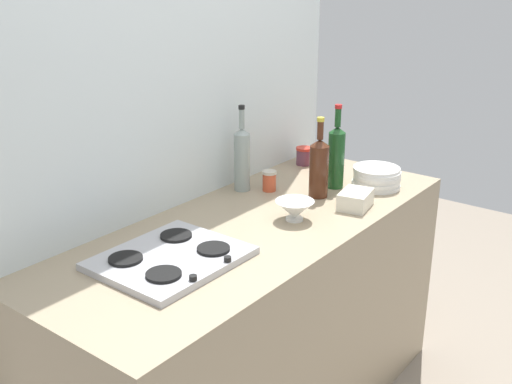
{
  "coord_description": "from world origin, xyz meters",
  "views": [
    {
      "loc": [
        -1.66,
        -1.29,
        1.79
      ],
      "look_at": [
        0.0,
        0.0,
        1.02
      ],
      "focal_mm": 43.13,
      "sensor_mm": 36.0,
      "label": 1
    }
  ],
  "objects_px": {
    "condiment_jar_front": "(320,159)",
    "condiment_jar_rear": "(269,181)",
    "wine_bottle_mid_right": "(336,155)",
    "mixing_bowl": "(295,210)",
    "wine_bottle_leftmost": "(319,167)",
    "butter_dish": "(355,199)",
    "condiment_jar_spare": "(304,156)",
    "plate_stack": "(377,178)",
    "stovetop_hob": "(171,258)",
    "wine_bottle_mid_left": "(242,158)"
  },
  "relations": [
    {
      "from": "wine_bottle_mid_left",
      "to": "condiment_jar_rear",
      "type": "relative_size",
      "value": 4.19
    },
    {
      "from": "condiment_jar_front",
      "to": "condiment_jar_rear",
      "type": "distance_m",
      "value": 0.36
    },
    {
      "from": "stovetop_hob",
      "to": "mixing_bowl",
      "type": "height_order",
      "value": "mixing_bowl"
    },
    {
      "from": "butter_dish",
      "to": "condiment_jar_front",
      "type": "bearing_deg",
      "value": 49.21
    },
    {
      "from": "wine_bottle_mid_right",
      "to": "condiment_jar_spare",
      "type": "distance_m",
      "value": 0.35
    },
    {
      "from": "wine_bottle_leftmost",
      "to": "mixing_bowl",
      "type": "height_order",
      "value": "wine_bottle_leftmost"
    },
    {
      "from": "stovetop_hob",
      "to": "plate_stack",
      "type": "distance_m",
      "value": 1.06
    },
    {
      "from": "condiment_jar_rear",
      "to": "wine_bottle_mid_left",
      "type": "bearing_deg",
      "value": 123.22
    },
    {
      "from": "wine_bottle_mid_left",
      "to": "condiment_jar_spare",
      "type": "height_order",
      "value": "wine_bottle_mid_left"
    },
    {
      "from": "butter_dish",
      "to": "condiment_jar_spare",
      "type": "distance_m",
      "value": 0.58
    },
    {
      "from": "wine_bottle_mid_left",
      "to": "butter_dish",
      "type": "distance_m",
      "value": 0.51
    },
    {
      "from": "mixing_bowl",
      "to": "butter_dish",
      "type": "distance_m",
      "value": 0.28
    },
    {
      "from": "wine_bottle_mid_right",
      "to": "condiment_jar_rear",
      "type": "xyz_separation_m",
      "value": [
        -0.21,
        0.2,
        -0.1
      ]
    },
    {
      "from": "condiment_jar_front",
      "to": "condiment_jar_spare",
      "type": "relative_size",
      "value": 1.25
    },
    {
      "from": "wine_bottle_mid_left",
      "to": "condiment_jar_front",
      "type": "distance_m",
      "value": 0.45
    },
    {
      "from": "wine_bottle_mid_left",
      "to": "condiment_jar_rear",
      "type": "bearing_deg",
      "value": -56.78
    },
    {
      "from": "condiment_jar_rear",
      "to": "butter_dish",
      "type": "bearing_deg",
      "value": -82.58
    },
    {
      "from": "wine_bottle_leftmost",
      "to": "wine_bottle_mid_right",
      "type": "bearing_deg",
      "value": 1.4
    },
    {
      "from": "butter_dish",
      "to": "condiment_jar_front",
      "type": "height_order",
      "value": "condiment_jar_front"
    },
    {
      "from": "wine_bottle_mid_left",
      "to": "mixing_bowl",
      "type": "height_order",
      "value": "wine_bottle_mid_left"
    },
    {
      "from": "wine_bottle_mid_left",
      "to": "plate_stack",
      "type": "bearing_deg",
      "value": -49.11
    },
    {
      "from": "wine_bottle_mid_left",
      "to": "condiment_jar_rear",
      "type": "height_order",
      "value": "wine_bottle_mid_left"
    },
    {
      "from": "plate_stack",
      "to": "condiment_jar_front",
      "type": "relative_size",
      "value": 1.95
    },
    {
      "from": "butter_dish",
      "to": "condiment_jar_front",
      "type": "relative_size",
      "value": 1.39
    },
    {
      "from": "stovetop_hob",
      "to": "wine_bottle_mid_left",
      "type": "distance_m",
      "value": 0.72
    },
    {
      "from": "condiment_jar_rear",
      "to": "condiment_jar_front",
      "type": "bearing_deg",
      "value": -3.76
    },
    {
      "from": "condiment_jar_rear",
      "to": "condiment_jar_spare",
      "type": "height_order",
      "value": "condiment_jar_rear"
    },
    {
      "from": "butter_dish",
      "to": "stovetop_hob",
      "type": "bearing_deg",
      "value": 163.3
    },
    {
      "from": "condiment_jar_front",
      "to": "condiment_jar_rear",
      "type": "bearing_deg",
      "value": 176.24
    },
    {
      "from": "wine_bottle_leftmost",
      "to": "butter_dish",
      "type": "xyz_separation_m",
      "value": [
        -0.02,
        -0.18,
        -0.09
      ]
    },
    {
      "from": "wine_bottle_mid_left",
      "to": "condiment_jar_spare",
      "type": "bearing_deg",
      "value": -1.2
    },
    {
      "from": "condiment_jar_spare",
      "to": "wine_bottle_mid_right",
      "type": "bearing_deg",
      "value": -123.12
    },
    {
      "from": "wine_bottle_leftmost",
      "to": "wine_bottle_mid_left",
      "type": "bearing_deg",
      "value": 113.74
    },
    {
      "from": "butter_dish",
      "to": "condiment_jar_front",
      "type": "distance_m",
      "value": 0.48
    },
    {
      "from": "wine_bottle_mid_right",
      "to": "mixing_bowl",
      "type": "xyz_separation_m",
      "value": [
        -0.41,
        -0.07,
        -0.1
      ]
    },
    {
      "from": "stovetop_hob",
      "to": "wine_bottle_mid_right",
      "type": "bearing_deg",
      "value": -2.9
    },
    {
      "from": "wine_bottle_leftmost",
      "to": "condiment_jar_spare",
      "type": "distance_m",
      "value": 0.44
    },
    {
      "from": "wine_bottle_leftmost",
      "to": "mixing_bowl",
      "type": "relative_size",
      "value": 2.28
    },
    {
      "from": "wine_bottle_leftmost",
      "to": "condiment_jar_front",
      "type": "height_order",
      "value": "wine_bottle_leftmost"
    },
    {
      "from": "mixing_bowl",
      "to": "condiment_jar_rear",
      "type": "bearing_deg",
      "value": 52.99
    },
    {
      "from": "condiment_jar_spare",
      "to": "condiment_jar_rear",
      "type": "bearing_deg",
      "value": -167.54
    },
    {
      "from": "plate_stack",
      "to": "mixing_bowl",
      "type": "relative_size",
      "value": 1.42
    },
    {
      "from": "wine_bottle_leftmost",
      "to": "condiment_jar_front",
      "type": "relative_size",
      "value": 3.13
    },
    {
      "from": "wine_bottle_mid_left",
      "to": "condiment_jar_spare",
      "type": "relative_size",
      "value": 4.29
    },
    {
      "from": "condiment_jar_rear",
      "to": "condiment_jar_spare",
      "type": "distance_m",
      "value": 0.4
    },
    {
      "from": "plate_stack",
      "to": "wine_bottle_mid_left",
      "type": "relative_size",
      "value": 0.57
    },
    {
      "from": "wine_bottle_mid_left",
      "to": "wine_bottle_mid_right",
      "type": "height_order",
      "value": "wine_bottle_mid_left"
    },
    {
      "from": "wine_bottle_mid_left",
      "to": "butter_dish",
      "type": "xyz_separation_m",
      "value": [
        0.11,
        -0.48,
        -0.11
      ]
    },
    {
      "from": "wine_bottle_leftmost",
      "to": "condiment_jar_front",
      "type": "distance_m",
      "value": 0.35
    },
    {
      "from": "plate_stack",
      "to": "wine_bottle_leftmost",
      "type": "relative_size",
      "value": 0.62
    }
  ]
}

